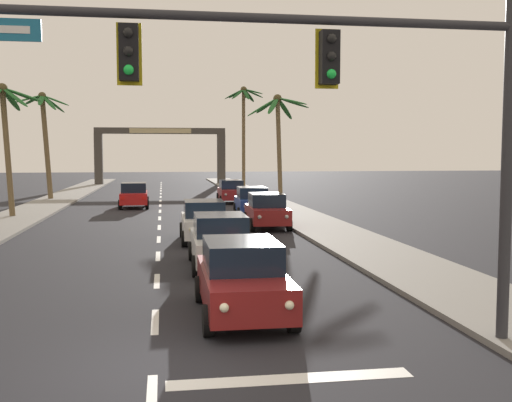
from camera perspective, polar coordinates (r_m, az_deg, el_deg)
ground_plane at (r=10.56m, az=-9.66°, el=-15.65°), size 220.00×220.00×0.00m
sidewalk_right at (r=31.07m, az=5.47°, el=-2.10°), size 3.20×110.00×0.14m
lane_markings at (r=29.23m, az=-8.19°, el=-2.67°), size 4.28×86.51×0.01m
traffic_signal_mast at (r=10.93m, az=7.66°, el=10.42°), size 10.40×0.41×6.79m
sedan_lead_at_stop_bar at (r=13.65m, az=-1.32°, el=-7.22°), size 1.95×4.45×1.68m
sedan_third_in_queue at (r=19.38m, az=-3.35°, el=-3.73°), size 1.97×4.46×1.68m
sedan_fifth_in_queue at (r=25.15m, az=-4.90°, el=-1.85°), size 1.96×4.46×1.68m
sedan_oncoming_far at (r=41.43m, az=-11.39°, el=0.57°), size 2.02×4.48×1.68m
sedan_parked_nearest_kerb at (r=35.16m, az=-0.36°, el=-0.03°), size 2.07×4.50×1.68m
sedan_parked_mid_kerb at (r=29.60m, az=1.01°, el=-0.88°), size 2.07×4.50×1.68m
sedan_parked_far_kerb at (r=44.63m, az=-2.33°, el=0.93°), size 1.99×4.47×1.68m
palm_left_third at (r=36.58m, az=-22.58°, el=7.39°), size 4.36×3.99×7.49m
palm_left_farthest at (r=49.59m, az=-19.29°, el=6.87°), size 4.24×4.04×8.31m
palm_right_third at (r=42.58m, az=2.15°, el=7.33°), size 4.68×4.27×7.72m
palm_right_farthest at (r=57.54m, az=-1.14°, el=8.09°), size 3.75×3.68×9.88m
town_gateway_arch at (r=70.91m, az=-8.94°, el=4.96°), size 14.88×0.90×6.56m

